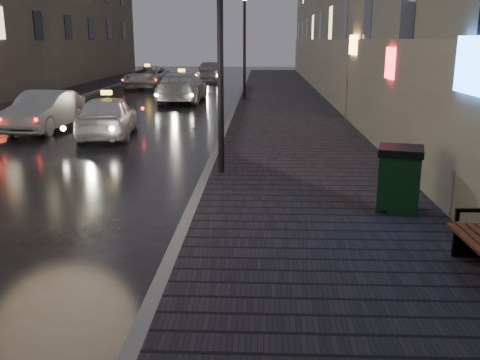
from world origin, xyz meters
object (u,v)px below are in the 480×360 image
Objects in this scene: lamp_far at (245,33)px; trash_bin at (399,178)px; car_left_mid at (44,111)px; taxi_far at (148,77)px; lamp_near at (220,26)px; car_far at (210,71)px; taxi_near at (108,116)px; taxi_mid at (182,87)px.

trash_bin is at bearing -79.58° from lamp_far.
car_left_mid is 17.78m from taxi_far.
trash_bin is (3.45, -18.78, -2.74)m from lamp_far.
lamp_far is (0.00, 16.00, 0.00)m from lamp_near.
car_left_mid is at bearing -126.28° from lamp_far.
taxi_far is at bearing 129.38° from lamp_far.
lamp_near is 1.10× the size of car_far.
car_left_mid is at bearing -31.23° from taxi_near.
trash_bin is 13.97m from car_left_mid.
lamp_near is 7.40m from taxi_near.
taxi_near reaches higher than trash_bin.
lamp_near is 5.21m from trash_bin.
lamp_near is at bearing -90.00° from lamp_far.
car_far is (-3.19, 30.17, -2.67)m from lamp_near.
taxi_near is at bearing 85.38° from taxi_mid.
trash_bin is at bearing 126.53° from taxi_near.
lamp_far is at bearing 90.00° from lamp_near.
taxi_mid is at bearing 101.64° from lamp_near.
lamp_near reaches higher than taxi_mid.
lamp_far reaches higher than car_far.
car_left_mid is at bearing -86.48° from taxi_far.
lamp_near reaches higher than car_far.
lamp_far is 0.98× the size of taxi_mid.
lamp_near is 1.01× the size of taxi_far.
car_far is at bearing 116.45° from trash_bin.
taxi_near is 2.92m from car_left_mid.
lamp_far is 14.77m from car_far.
taxi_far reaches higher than car_left_mid.
lamp_near is 1.24× the size of car_left_mid.
lamp_far is 1.01× the size of taxi_far.
lamp_far is at bearing 98.78° from car_far.
taxi_near is 0.77× the size of taxi_mid.
car_left_mid is 0.82× the size of taxi_far.
lamp_near and lamp_far have the same top height.
taxi_far is (-6.89, 8.39, -2.77)m from lamp_far.
lamp_far is 4.48× the size of trash_bin.
taxi_far is at bearing -66.36° from taxi_mid.
taxi_near is (-4.23, -10.60, -2.78)m from lamp_far.
lamp_near is at bearing 102.19° from taxi_mid.
taxi_far reaches higher than trash_bin.
trash_bin is at bearing -38.79° from lamp_near.
taxi_near reaches higher than car_left_mid.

